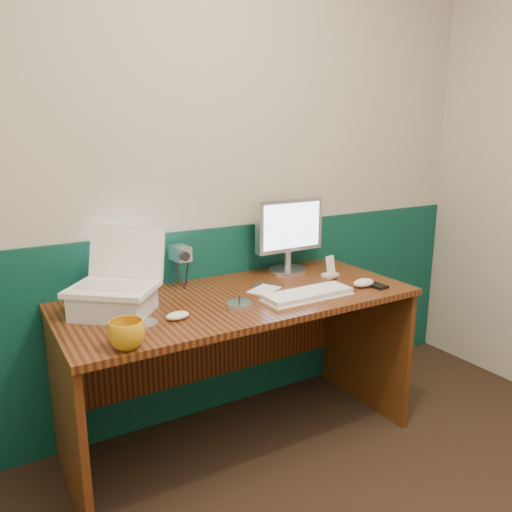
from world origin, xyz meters
TOP-DOWN VIEW (x-y plane):
  - back_wall at (0.00, 1.75)m, footprint 3.50×0.04m
  - wainscot at (0.00, 1.74)m, footprint 3.48×0.02m
  - desk at (0.03, 1.38)m, footprint 1.60×0.70m
  - laptop_riser at (-0.52, 1.43)m, footprint 0.38×0.37m
  - laptop at (-0.52, 1.43)m, footprint 0.42×0.41m
  - monitor at (0.45, 1.61)m, footprint 0.39×0.11m
  - keyboard at (0.29, 1.21)m, footprint 0.41×0.14m
  - mouse_right at (0.62, 1.20)m, footprint 0.12×0.08m
  - mouse_left at (-0.32, 1.25)m, footprint 0.10×0.06m
  - mug at (-0.57, 1.08)m, footprint 0.16×0.16m
  - camcorder at (-0.14, 1.64)m, footprint 0.09×0.12m
  - cd_spindle at (-0.04, 1.25)m, footprint 0.11×0.11m
  - cd_loose_a at (-0.45, 1.28)m, footprint 0.11×0.11m
  - cd_loose_b at (0.22, 1.45)m, footprint 0.11×0.11m
  - pen at (0.53, 1.34)m, footprint 0.12×0.05m
  - papers at (0.18, 1.39)m, footprint 0.18×0.16m
  - dock at (0.59, 1.42)m, footprint 0.09×0.08m
  - music_player at (0.59, 1.42)m, footprint 0.06×0.04m
  - pda at (0.67, 1.17)m, footprint 0.07×0.11m

SIDE VIEW (x-z plane):
  - desk at x=0.03m, z-range 0.00..0.75m
  - wainscot at x=0.00m, z-range 0.00..1.00m
  - cd_loose_b at x=0.22m, z-range 0.75..0.75m
  - cd_loose_a at x=-0.45m, z-range 0.75..0.75m
  - papers at x=0.18m, z-range 0.75..0.75m
  - pen at x=0.53m, z-range 0.75..0.76m
  - pda at x=0.67m, z-range 0.75..0.76m
  - dock at x=0.59m, z-range 0.75..0.76m
  - cd_spindle at x=-0.04m, z-range 0.75..0.77m
  - keyboard at x=0.29m, z-range 0.75..0.77m
  - mouse_left at x=-0.32m, z-range 0.75..0.78m
  - mouse_right at x=0.62m, z-range 0.75..0.79m
  - laptop_riser at x=-0.52m, z-range 0.75..0.85m
  - mug at x=-0.57m, z-range 0.75..0.85m
  - music_player at x=0.59m, z-range 0.76..0.86m
  - camcorder at x=-0.14m, z-range 0.75..0.93m
  - monitor at x=0.45m, z-range 0.75..1.14m
  - laptop at x=-0.52m, z-range 0.85..1.13m
  - back_wall at x=0.00m, z-range 0.00..2.50m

